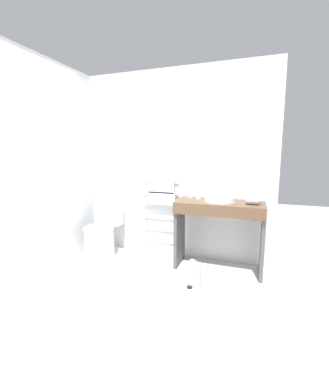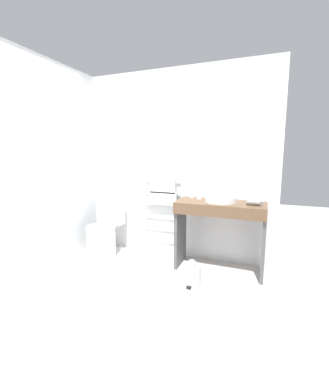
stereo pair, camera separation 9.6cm
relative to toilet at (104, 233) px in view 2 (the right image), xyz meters
The scene contains 13 objects.
ground_plane 1.51m from the toilet, 52.73° to the right, with size 12.00×12.00×0.00m, color silver.
wall_back 1.38m from the toilet, 25.96° to the left, with size 2.73×0.12×2.54m, color silver.
wall_side 1.12m from the toilet, 135.67° to the right, with size 0.12×2.30×2.54m, color silver.
toilet is the anchor object (origin of this frame).
towel_radiator 0.97m from the toilet, 22.90° to the left, with size 0.56×0.06×1.11m.
vanity_counter 1.63m from the toilet, ahead, with size 1.05×0.47×0.86m.
sink_basin 1.71m from the toilet, ahead, with size 0.38×0.38×0.07m.
faucet 1.75m from the toilet, 10.63° to the left, with size 0.02×0.10×0.16m.
cup_near_wall 1.37m from the toilet, 13.10° to the left, with size 0.07×0.07×0.09m.
cup_near_edge 1.46m from the toilet, ahead, with size 0.07×0.07×0.09m.
hair_dryer 2.07m from the toilet, ahead, with size 0.19×0.20×0.09m.
trash_bin 1.44m from the toilet, 14.10° to the right, with size 0.20×0.24×0.28m.
bath_mat 0.67m from the toilet, 81.78° to the right, with size 0.56×0.36×0.01m, color #B2BCCC.
Camera 2 is at (1.19, -1.76, 1.44)m, focal length 24.00 mm.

